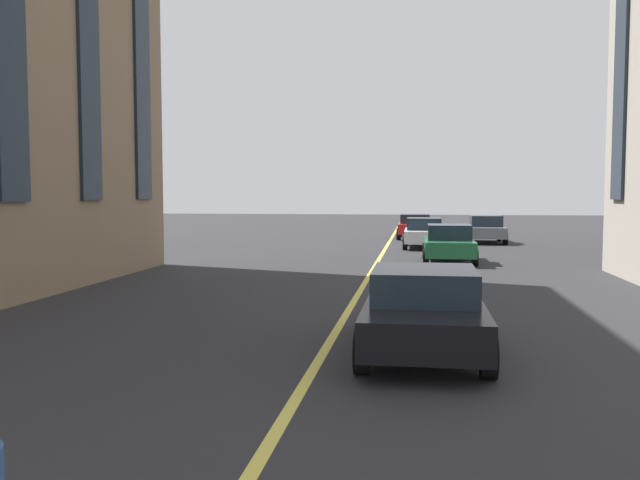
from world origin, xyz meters
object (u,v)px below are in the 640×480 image
car_grey_near (485,229)px  car_black_parked_b (424,309)px  car_red_parked_a (415,226)px  car_white_trailing (424,233)px  car_green_mid (449,243)px

car_grey_near → car_black_parked_b: size_ratio=0.89×
car_black_parked_b → car_red_parked_a: 27.26m
car_black_parked_b → car_white_trailing: bearing=-0.5°
car_grey_near → car_black_parked_b: 24.73m
car_grey_near → car_black_parked_b: bearing=172.3°
car_red_parked_a → car_grey_near: bearing=-127.5°
car_white_trailing → car_green_mid: 6.53m
car_green_mid → car_red_parked_a: (12.97, 1.30, 0.00)m
car_red_parked_a → car_black_parked_b: bearing=-179.4°
car_grey_near → car_red_parked_a: 4.53m
car_white_trailing → car_red_parked_a: 6.51m
car_black_parked_b → car_red_parked_a: (27.26, 0.28, 0.00)m
car_green_mid → car_red_parked_a: size_ratio=0.89×
car_green_mid → car_red_parked_a: 13.04m
car_black_parked_b → car_white_trailing: 20.76m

